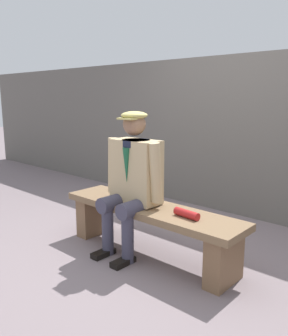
% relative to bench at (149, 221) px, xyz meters
% --- Properties ---
extents(ground_plane, '(30.00, 30.00, 0.00)m').
position_rel_bench_xyz_m(ground_plane, '(0.00, 0.00, -0.33)').
color(ground_plane, slate).
extents(bench, '(1.86, 0.45, 0.48)m').
position_rel_bench_xyz_m(bench, '(0.00, 0.00, 0.00)').
color(bench, brown).
rests_on(bench, ground).
extents(seated_man, '(0.65, 0.56, 1.34)m').
position_rel_bench_xyz_m(seated_man, '(0.17, 0.05, 0.41)').
color(seated_man, tan).
rests_on(seated_man, ground).
extents(rolled_magazine, '(0.24, 0.09, 0.07)m').
position_rel_bench_xyz_m(rolled_magazine, '(-0.44, 0.03, 0.18)').
color(rolled_magazine, '#B21E1E').
rests_on(rolled_magazine, bench).
extents(stadium_wall, '(12.00, 0.24, 1.97)m').
position_rel_bench_xyz_m(stadium_wall, '(0.00, -1.72, 0.65)').
color(stadium_wall, '#625D57').
rests_on(stadium_wall, ground).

